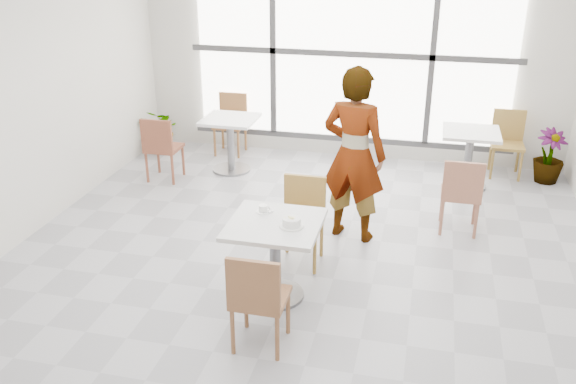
% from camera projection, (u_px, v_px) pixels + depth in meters
% --- Properties ---
extents(floor, '(7.00, 7.00, 0.00)m').
position_uv_depth(floor, '(295.00, 274.00, 6.00)').
color(floor, '#9E9EA5').
rests_on(floor, ground).
extents(wall_back, '(6.00, 0.00, 6.00)m').
position_uv_depth(wall_back, '(351.00, 53.00, 8.53)').
color(wall_back, silver).
rests_on(wall_back, ground).
extents(window, '(4.60, 0.07, 2.52)m').
position_uv_depth(window, '(351.00, 54.00, 8.47)').
color(window, white).
rests_on(window, ground).
extents(main_table, '(0.80, 0.80, 0.75)m').
position_uv_depth(main_table, '(275.00, 245.00, 5.45)').
color(main_table, silver).
rests_on(main_table, ground).
extents(chair_near, '(0.42, 0.42, 0.87)m').
position_uv_depth(chair_near, '(257.00, 296.00, 4.75)').
color(chair_near, brown).
rests_on(chair_near, ground).
extents(chair_far, '(0.42, 0.42, 0.87)m').
position_uv_depth(chair_far, '(302.00, 214.00, 6.09)').
color(chair_far, '#A37836').
rests_on(chair_far, ground).
extents(oatmeal_bowl, '(0.21, 0.21, 0.09)m').
position_uv_depth(oatmeal_bowl, '(292.00, 222.00, 5.26)').
color(oatmeal_bowl, white).
rests_on(oatmeal_bowl, main_table).
extents(coffee_cup, '(0.16, 0.13, 0.07)m').
position_uv_depth(coffee_cup, '(263.00, 209.00, 5.54)').
color(coffee_cup, white).
rests_on(coffee_cup, main_table).
extents(person, '(0.76, 0.59, 1.87)m').
position_uv_depth(person, '(354.00, 155.00, 6.38)').
color(person, black).
rests_on(person, ground).
extents(bg_table_left, '(0.70, 0.70, 0.75)m').
position_uv_depth(bg_table_left, '(230.00, 137.00, 8.36)').
color(bg_table_left, white).
rests_on(bg_table_left, ground).
extents(bg_table_right, '(0.70, 0.70, 0.75)m').
position_uv_depth(bg_table_right, '(469.00, 151.00, 7.83)').
color(bg_table_right, silver).
rests_on(bg_table_right, ground).
extents(bg_chair_left_near, '(0.42, 0.42, 0.87)m').
position_uv_depth(bg_chair_left_near, '(161.00, 145.00, 8.00)').
color(bg_chair_left_near, brown).
rests_on(bg_chair_left_near, ground).
extents(bg_chair_left_far, '(0.42, 0.42, 0.87)m').
position_uv_depth(bg_chair_left_far, '(231.00, 119.00, 9.07)').
color(bg_chair_left_far, '#A0693B').
rests_on(bg_chair_left_far, ground).
extents(bg_chair_right_near, '(0.42, 0.42, 0.87)m').
position_uv_depth(bg_chair_right_near, '(461.00, 191.00, 6.62)').
color(bg_chair_right_near, '#A0634B').
rests_on(bg_chair_right_near, ground).
extents(bg_chair_right_far, '(0.42, 0.42, 0.87)m').
position_uv_depth(bg_chair_right_far, '(508.00, 138.00, 8.25)').
color(bg_chair_right_far, olive).
rests_on(bg_chair_right_far, ground).
extents(plant_left, '(0.72, 0.66, 0.67)m').
position_uv_depth(plant_left, '(162.00, 131.00, 9.10)').
color(plant_left, '#578D41').
rests_on(plant_left, ground).
extents(plant_right, '(0.53, 0.53, 0.71)m').
position_uv_depth(plant_right, '(549.00, 156.00, 8.03)').
color(plant_right, '#3C7A35').
rests_on(plant_right, ground).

